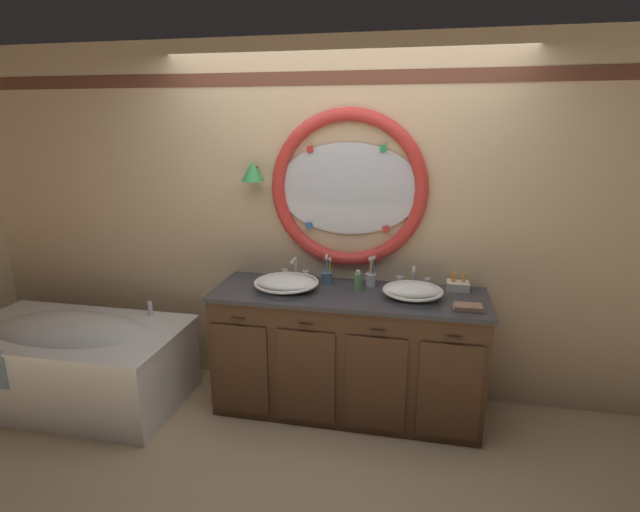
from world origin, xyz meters
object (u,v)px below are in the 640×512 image
at_px(sink_basin_right, 413,291).
at_px(toiletry_basket, 458,285).
at_px(sink_basin_left, 286,283).
at_px(bathtub, 74,357).
at_px(toothbrush_holder_right, 371,278).
at_px(folded_hand_towel, 468,307).
at_px(soap_dispenser, 358,281).
at_px(toothbrush_holder_left, 327,277).

height_order(sink_basin_right, toiletry_basket, toiletry_basket).
xyz_separation_m(sink_basin_left, toiletry_basket, (1.18, 0.23, -0.02)).
bearing_deg(bathtub, sink_basin_right, 6.43).
relative_size(sink_basin_left, toothbrush_holder_right, 2.04).
height_order(toothbrush_holder_right, toiletry_basket, toothbrush_holder_right).
xyz_separation_m(sink_basin_right, toiletry_basket, (0.31, 0.23, -0.02)).
bearing_deg(bathtub, sink_basin_left, 9.93).
xyz_separation_m(bathtub, folded_hand_towel, (2.79, 0.14, 0.56)).
xyz_separation_m(sink_basin_right, folded_hand_towel, (0.35, -0.13, -0.04)).
bearing_deg(sink_basin_left, soap_dispenser, 11.14).
distance_m(sink_basin_left, sink_basin_right, 0.87).
height_order(bathtub, soap_dispenser, soap_dispenser).
distance_m(sink_basin_right, toiletry_basket, 0.39).
relative_size(bathtub, sink_basin_left, 3.57).
xyz_separation_m(toothbrush_holder_right, folded_hand_towel, (0.64, -0.34, -0.04)).
bearing_deg(folded_hand_towel, sink_basin_left, 173.68).
relative_size(sink_basin_right, toothbrush_holder_right, 1.79).
bearing_deg(soap_dispenser, toothbrush_holder_right, 52.51).
xyz_separation_m(bathtub, sink_basin_left, (1.57, 0.28, 0.60)).
xyz_separation_m(bathtub, sink_basin_right, (2.44, 0.28, 0.60)).
bearing_deg(toiletry_basket, sink_basin_left, -168.74).
relative_size(sink_basin_left, toothbrush_holder_left, 2.10).
distance_m(sink_basin_left, folded_hand_towel, 1.22).
height_order(sink_basin_right, toothbrush_holder_left, toothbrush_holder_left).
bearing_deg(toothbrush_holder_right, soap_dispenser, -127.49).
relative_size(soap_dispenser, toiletry_basket, 0.99).
xyz_separation_m(toothbrush_holder_left, soap_dispenser, (0.24, -0.09, 0.01)).
distance_m(bathtub, toiletry_basket, 2.85).
height_order(sink_basin_right, soap_dispenser, soap_dispenser).
distance_m(sink_basin_right, toothbrush_holder_left, 0.64).
bearing_deg(soap_dispenser, sink_basin_left, -168.86).
bearing_deg(sink_basin_right, sink_basin_left, 180.00).
bearing_deg(toothbrush_holder_right, sink_basin_left, -160.60).
height_order(sink_basin_left, sink_basin_right, sink_basin_right).
relative_size(folded_hand_towel, toiletry_basket, 1.22).
xyz_separation_m(soap_dispenser, folded_hand_towel, (0.72, -0.23, -0.05)).
relative_size(toothbrush_holder_left, toiletry_basket, 1.43).
height_order(bathtub, toiletry_basket, toiletry_basket).
relative_size(toothbrush_holder_right, soap_dispenser, 1.49).
bearing_deg(sink_basin_left, toiletry_basket, 11.26).
bearing_deg(sink_basin_right, toiletry_basket, 37.38).
xyz_separation_m(toothbrush_holder_right, toiletry_basket, (0.61, 0.03, -0.03)).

